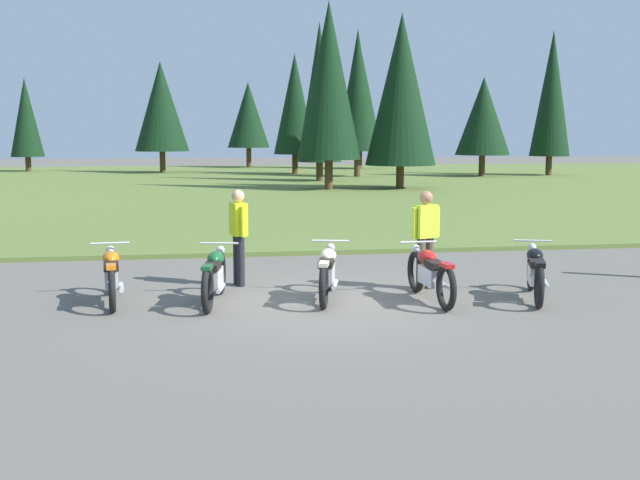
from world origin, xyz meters
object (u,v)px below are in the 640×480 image
(motorcycle_orange, at_px, (111,275))
(rider_checking_bike, at_px, (239,231))
(motorcycle_cream, at_px, (328,272))
(motorcycle_black, at_px, (535,272))
(motorcycle_red, at_px, (430,274))
(motorcycle_british_green, at_px, (215,275))
(rider_with_back_turned, at_px, (425,234))

(motorcycle_orange, height_order, rider_checking_bike, rider_checking_bike)
(motorcycle_cream, distance_m, motorcycle_black, 3.31)
(motorcycle_red, bearing_deg, motorcycle_cream, 166.86)
(rider_checking_bike, bearing_deg, motorcycle_orange, -151.74)
(motorcycle_british_green, bearing_deg, motorcycle_red, -5.84)
(motorcycle_british_green, distance_m, motorcycle_black, 5.08)
(motorcycle_cream, height_order, motorcycle_black, same)
(motorcycle_cream, relative_size, motorcycle_black, 1.02)
(motorcycle_british_green, distance_m, motorcycle_red, 3.38)
(motorcycle_british_green, xyz_separation_m, rider_with_back_turned, (3.55, 0.59, 0.51))
(motorcycle_orange, bearing_deg, motorcycle_black, -6.18)
(rider_checking_bike, bearing_deg, motorcycle_black, -21.40)
(motorcycle_black, bearing_deg, motorcycle_british_green, 174.93)
(motorcycle_orange, height_order, motorcycle_red, same)
(rider_checking_bike, height_order, rider_with_back_turned, same)
(motorcycle_black, bearing_deg, rider_with_back_turned, 145.57)
(motorcycle_black, distance_m, rider_checking_bike, 4.99)
(motorcycle_british_green, distance_m, motorcycle_cream, 1.78)
(motorcycle_red, relative_size, rider_checking_bike, 1.26)
(motorcycle_cream, bearing_deg, motorcycle_british_green, -179.20)
(motorcycle_orange, xyz_separation_m, rider_with_back_turned, (5.14, 0.32, 0.51))
(rider_with_back_turned, bearing_deg, motorcycle_red, -101.19)
(rider_checking_bike, bearing_deg, motorcycle_cream, -44.87)
(motorcycle_black, bearing_deg, motorcycle_orange, 173.82)
(motorcycle_orange, xyz_separation_m, motorcycle_black, (6.65, -0.72, 0.00))
(motorcycle_red, bearing_deg, rider_checking_bike, 149.72)
(motorcycle_orange, distance_m, rider_checking_bike, 2.36)
(motorcycle_british_green, relative_size, rider_with_back_turned, 1.25)
(motorcycle_british_green, bearing_deg, rider_with_back_turned, 9.44)
(motorcycle_red, xyz_separation_m, rider_checking_bike, (-2.92, 1.71, 0.51))
(motorcycle_red, bearing_deg, rider_with_back_turned, 78.81)
(rider_with_back_turned, bearing_deg, rider_checking_bike, 166.04)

